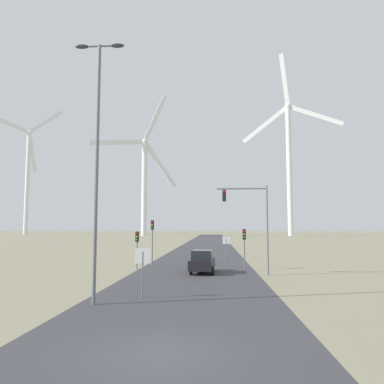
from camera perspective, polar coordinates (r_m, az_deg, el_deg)
name	(u,v)px	position (r m, az deg, el deg)	size (l,w,h in m)	color
ground_plane	(160,353)	(11.99, -4.86, -23.30)	(600.00, 600.00, 0.00)	gray
road_surface	(204,250)	(59.42, 1.89, -8.88)	(10.00, 240.00, 0.01)	#38383D
streetlamp	(97,145)	(19.28, -14.24, 7.03)	(2.53, 0.32, 12.96)	slate
stop_sign_near	(143,263)	(20.14, -7.53, -10.68)	(0.81, 0.07, 2.58)	slate
stop_sign_far	(226,244)	(42.43, 5.23, -7.85)	(0.81, 0.07, 2.59)	slate
traffic_light_post_near_left	(137,241)	(33.40, -8.37, -7.47)	(0.28, 0.34, 3.29)	slate
traffic_light_post_near_right	(244,240)	(33.15, 7.97, -7.23)	(0.28, 0.34, 3.49)	slate
traffic_light_post_mid_left	(152,232)	(36.62, -6.07, -6.14)	(0.28, 0.34, 4.33)	slate
traffic_light_mast_overhead	(251,212)	(29.50, 8.97, -3.07)	(3.96, 0.35, 6.93)	slate
car_approaching	(202,262)	(30.61, 1.57, -10.54)	(2.08, 4.21, 1.83)	black
wind_turbine_far_left	(28,172)	(212.86, -23.75, 2.87)	(32.29, 17.53, 67.07)	white
wind_turbine_left	(144,175)	(155.00, -7.26, 2.64)	(32.75, 18.20, 60.04)	white
wind_turbine_center	(289,155)	(160.93, 14.56, 5.46)	(39.72, 12.47, 77.52)	white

